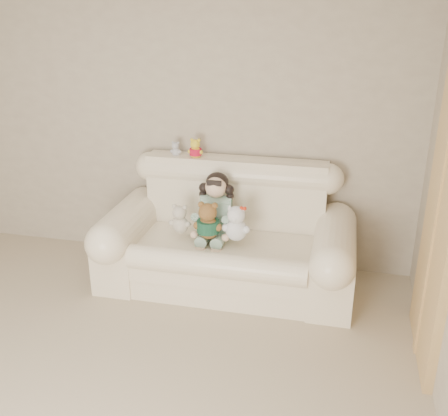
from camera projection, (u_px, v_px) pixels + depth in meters
wall_back at (163, 119)px, 4.73m from camera, size 4.50×0.00×4.50m
sofa at (227, 230)px, 4.42m from camera, size 2.10×0.95×1.03m
door_panel at (442, 213)px, 3.36m from camera, size 0.06×0.90×2.10m
seated_child at (216, 205)px, 4.44m from camera, size 0.38×0.45×0.56m
brown_teddy at (208, 217)px, 4.24m from camera, size 0.29×0.26×0.37m
white_cat at (236, 219)px, 4.21m from camera, size 0.25×0.20×0.36m
cream_teddy at (180, 216)px, 4.35m from camera, size 0.23×0.20×0.29m
yellow_mini_bear at (195, 147)px, 4.57m from camera, size 0.16×0.14×0.21m
grey_mini_plush at (176, 148)px, 4.63m from camera, size 0.12×0.10×0.16m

